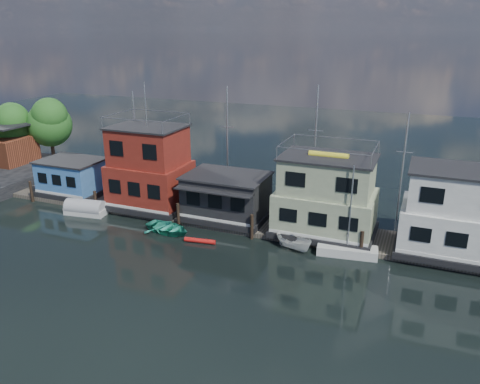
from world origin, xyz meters
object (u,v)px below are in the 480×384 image
at_px(houseboat_dark, 227,196).
at_px(houseboat_green, 326,197).
at_px(houseboat_white, 457,214).
at_px(tarp_runabout, 86,209).
at_px(dinghy_teal, 168,228).
at_px(houseboat_blue, 73,177).
at_px(houseboat_red, 150,169).
at_px(red_kayak, 200,241).
at_px(motorboat, 294,243).
at_px(day_sailer, 347,250).

relative_size(houseboat_dark, houseboat_green, 0.88).
relative_size(houseboat_white, tarp_runabout, 2.05).
bearing_deg(houseboat_white, tarp_runabout, -173.70).
bearing_deg(dinghy_teal, houseboat_dark, -30.49).
height_order(houseboat_blue, houseboat_dark, houseboat_dark).
height_order(houseboat_dark, houseboat_green, houseboat_green).
relative_size(houseboat_red, red_kayak, 4.50).
relative_size(red_kayak, dinghy_teal, 0.62).
bearing_deg(houseboat_red, red_kayak, -33.40).
bearing_deg(houseboat_red, houseboat_blue, -180.00).
distance_m(red_kayak, motorboat, 7.75).
xyz_separation_m(houseboat_blue, day_sailer, (28.96, -2.80, -1.78)).
distance_m(houseboat_white, dinghy_teal, 23.31).
distance_m(houseboat_white, day_sailer, 8.62).
height_order(houseboat_red, day_sailer, houseboat_red).
height_order(houseboat_blue, houseboat_white, houseboat_white).
bearing_deg(tarp_runabout, houseboat_red, 26.88).
xyz_separation_m(houseboat_red, houseboat_white, (27.00, 0.00, -0.57)).
xyz_separation_m(houseboat_white, motorboat, (-11.64, -3.52, -2.89)).
bearing_deg(dinghy_teal, motorboat, -75.64).
height_order(tarp_runabout, dinghy_teal, tarp_runabout).
bearing_deg(tarp_runabout, dinghy_teal, -12.35).
relative_size(red_kayak, motorboat, 0.79).
xyz_separation_m(houseboat_white, red_kayak, (-19.21, -5.14, -3.34)).
xyz_separation_m(houseboat_dark, day_sailer, (11.46, -2.78, -1.99)).
bearing_deg(motorboat, red_kayak, 124.06).
height_order(houseboat_blue, motorboat, houseboat_blue).
bearing_deg(motorboat, dinghy_teal, 116.11).
bearing_deg(day_sailer, dinghy_teal, 177.96).
height_order(houseboat_dark, motorboat, houseboat_dark).
relative_size(houseboat_green, motorboat, 2.53).
relative_size(houseboat_dark, motorboat, 2.23).
bearing_deg(houseboat_dark, houseboat_blue, 179.94).
xyz_separation_m(red_kayak, dinghy_teal, (-3.49, 0.82, 0.25)).
xyz_separation_m(houseboat_white, day_sailer, (-7.54, -2.80, -3.11)).
bearing_deg(houseboat_green, houseboat_white, -0.00).
distance_m(tarp_runabout, motorboat, 20.50).
bearing_deg(houseboat_blue, tarp_runabout, -39.17).
distance_m(day_sailer, red_kayak, 11.90).
relative_size(houseboat_blue, houseboat_green, 0.76).
relative_size(dinghy_teal, motorboat, 1.28).
xyz_separation_m(day_sailer, red_kayak, (-11.67, -2.34, -0.23)).
relative_size(houseboat_red, motorboat, 3.57).
bearing_deg(houseboat_red, dinghy_teal, -45.10).
distance_m(houseboat_blue, houseboat_white, 36.52).
distance_m(houseboat_blue, dinghy_teal, 14.56).
bearing_deg(houseboat_dark, tarp_runabout, -164.97).
bearing_deg(houseboat_white, houseboat_blue, -180.00).
height_order(houseboat_green, red_kayak, houseboat_green).
xyz_separation_m(day_sailer, dinghy_teal, (-15.16, -1.51, 0.01)).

